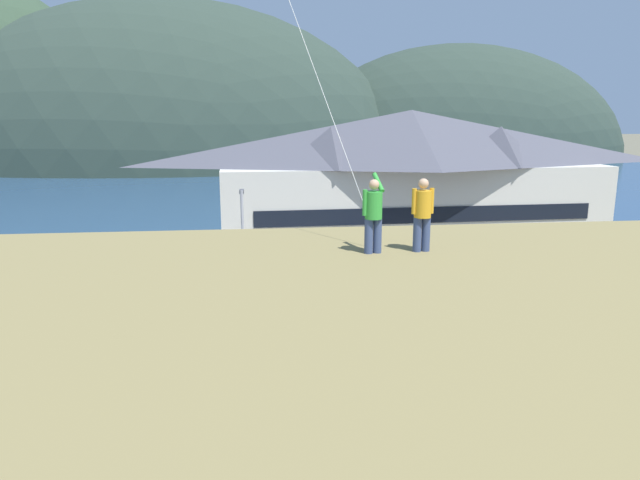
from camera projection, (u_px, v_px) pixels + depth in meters
The scene contains 17 objects.
ground_plane at pixel (317, 390), 22.02m from camera, with size 600.00×600.00×0.00m, color #66604C.
parking_lot_pad at pixel (306, 340), 26.86m from camera, with size 40.00×20.00×0.10m, color gray.
bay_water at pixel (272, 191), 80.26m from camera, with size 360.00×84.00×0.03m, color navy.
far_hill_east_peak at pixel (169, 163), 129.59m from camera, with size 106.95×67.53×70.93m, color #2D3D33.
far_hill_center_saddle at pixel (202, 160), 138.76m from camera, with size 144.44×54.61×51.71m, color #3D4C38.
far_hill_far_shoulder at pixel (456, 159), 140.63m from camera, with size 82.71×50.08×54.59m, color #2D3D33.
harbor_lodge at pixel (410, 180), 42.53m from camera, with size 29.95×10.73×10.85m.
storage_shed_near_lot at pixel (77, 291), 26.07m from camera, with size 5.68×5.18×4.87m.
wharf_dock at pixel (300, 221), 55.41m from camera, with size 3.20×14.91×0.70m.
moored_boat_wharfside at pixel (265, 213), 58.14m from camera, with size 2.71×6.44×2.16m.
parked_car_mid_row_far at pixel (339, 311), 27.76m from camera, with size 4.26×2.18×1.82m.
parked_car_corner_spot at pixel (619, 301), 29.24m from camera, with size 4.23×2.12×1.82m.
parked_car_front_row_silver at pixel (173, 362), 22.02m from camera, with size 4.30×2.26×1.82m.
parked_car_back_row_right at pixel (426, 299), 29.64m from camera, with size 4.22×2.09×1.82m.
parking_light_pole at pixel (243, 239), 31.13m from camera, with size 0.24×0.78×6.40m.
person_kite_flyer at pixel (373, 213), 13.17m from camera, with size 0.52×0.69×1.86m.
person_companion at pixel (422, 213), 13.35m from camera, with size 0.55×0.40×1.74m.
Camera 1 is at (-2.15, -20.15, 10.41)m, focal length 31.85 mm.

